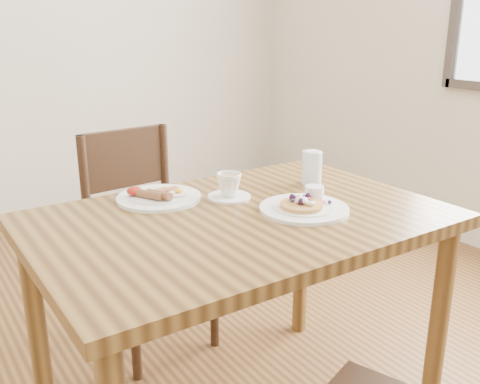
# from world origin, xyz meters

# --- Properties ---
(dining_table) EXTENTS (1.20, 0.80, 0.75)m
(dining_table) POSITION_xyz_m (0.00, 0.00, 0.65)
(dining_table) COLOR brown
(dining_table) RESTS_ON ground
(chair_far) EXTENTS (0.45, 0.45, 0.88)m
(chair_far) POSITION_xyz_m (-0.03, 0.66, 0.49)
(chair_far) COLOR #341E13
(chair_far) RESTS_ON ground
(pancake_plate) EXTENTS (0.27, 0.27, 0.06)m
(pancake_plate) POSITION_xyz_m (0.18, -0.08, 0.76)
(pancake_plate) COLOR white
(pancake_plate) RESTS_ON dining_table
(breakfast_plate) EXTENTS (0.27, 0.27, 0.04)m
(breakfast_plate) POSITION_xyz_m (-0.14, 0.26, 0.76)
(breakfast_plate) COLOR white
(breakfast_plate) RESTS_ON dining_table
(teacup_saucer) EXTENTS (0.14, 0.14, 0.08)m
(teacup_saucer) POSITION_xyz_m (0.06, 0.15, 0.79)
(teacup_saucer) COLOR white
(teacup_saucer) RESTS_ON dining_table
(water_glass) EXTENTS (0.07, 0.07, 0.12)m
(water_glass) POSITION_xyz_m (0.38, 0.12, 0.81)
(water_glass) COLOR silver
(water_glass) RESTS_ON dining_table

